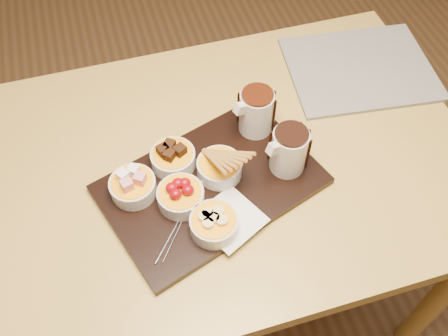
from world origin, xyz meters
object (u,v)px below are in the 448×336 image
object	(u,v)px
bowl_strawberries	(181,197)
pitcher_dark_chocolate	(289,151)
newspaper	(360,69)
dining_table	(218,184)
pitcher_milk_chocolate	(256,112)
serving_board	(211,185)

from	to	relation	value
bowl_strawberries	pitcher_dark_chocolate	world-z (taller)	pitcher_dark_chocolate
pitcher_dark_chocolate	newspaper	distance (m)	0.40
dining_table	pitcher_milk_chocolate	size ratio (longest dim) A/B	11.08
bowl_strawberries	pitcher_dark_chocolate	size ratio (longest dim) A/B	0.92
dining_table	pitcher_dark_chocolate	distance (m)	0.23
dining_table	serving_board	distance (m)	0.13
pitcher_milk_chocolate	pitcher_dark_chocolate	bearing A→B (deg)	-94.40
serving_board	bowl_strawberries	bearing A→B (deg)	-176.42
dining_table	newspaper	distance (m)	0.49
serving_board	newspaper	distance (m)	0.54
bowl_strawberries	serving_board	bearing A→B (deg)	22.14
pitcher_dark_chocolate	dining_table	bearing A→B (deg)	134.63
bowl_strawberries	pitcher_milk_chocolate	distance (m)	0.27
serving_board	pitcher_milk_chocolate	size ratio (longest dim) A/B	4.25
dining_table	bowl_strawberries	size ratio (longest dim) A/B	12.00
serving_board	newspaper	size ratio (longest dim) A/B	1.22
pitcher_milk_chocolate	newspaper	bearing A→B (deg)	1.95
serving_board	pitcher_dark_chocolate	bearing A→B (deg)	-19.98
newspaper	pitcher_dark_chocolate	bearing A→B (deg)	-133.92
serving_board	pitcher_milk_chocolate	bearing A→B (deg)	21.80
pitcher_dark_chocolate	serving_board	bearing A→B (deg)	160.02
dining_table	serving_board	size ratio (longest dim) A/B	2.61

